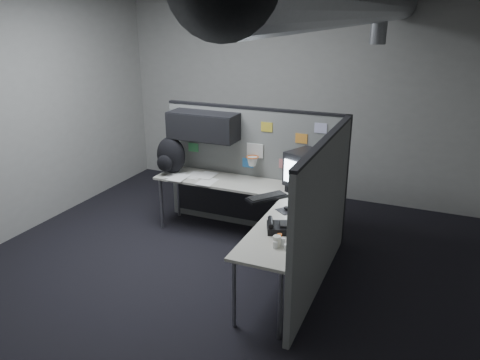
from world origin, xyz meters
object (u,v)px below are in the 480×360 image
at_px(phone, 278,227).
at_px(backpack, 171,156).
at_px(monitor, 308,171).
at_px(keyboard, 267,197).
at_px(desk, 253,202).

relative_size(phone, backpack, 0.61).
distance_m(monitor, keyboard, 0.59).
distance_m(monitor, backpack, 1.84).
height_order(keyboard, phone, phone).
bearing_deg(desk, monitor, 27.65).
bearing_deg(phone, backpack, 137.07).
bearing_deg(monitor, desk, -173.07).
bearing_deg(keyboard, monitor, 41.31).
xyz_separation_m(monitor, keyboard, (-0.36, -0.41, -0.23)).
relative_size(keyboard, phone, 1.63).
xyz_separation_m(monitor, backpack, (-1.84, -0.06, -0.01)).
height_order(keyboard, backpack, backpack).
bearing_deg(backpack, phone, -10.23).
bearing_deg(keyboard, desk, 144.96).
distance_m(keyboard, backpack, 1.54).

